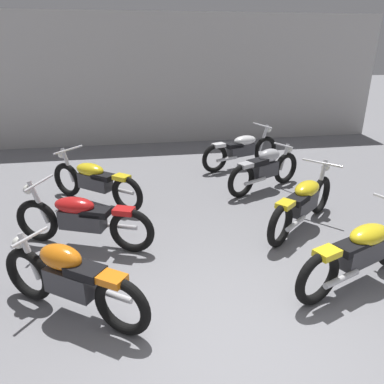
{
  "coord_description": "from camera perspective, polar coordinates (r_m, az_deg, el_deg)",
  "views": [
    {
      "loc": [
        -0.95,
        -2.58,
        2.8
      ],
      "look_at": [
        0.0,
        2.87,
        0.55
      ],
      "focal_mm": 34.33,
      "sensor_mm": 36.0,
      "label": 1
    }
  ],
  "objects": [
    {
      "name": "motorcycle_right_row_3",
      "position": [
        8.9,
        7.72,
        6.63
      ],
      "size": [
        2.08,
        0.96,
        0.97
      ],
      "color": "black",
      "rests_on": "ground"
    },
    {
      "name": "motorcycle_right_row_0",
      "position": [
        4.98,
        24.88,
        -8.29
      ],
      "size": [
        2.06,
        1.0,
        0.97
      ],
      "color": "black",
      "rests_on": "ground"
    },
    {
      "name": "ground_plane",
      "position": [
        3.92,
        7.94,
        -23.69
      ],
      "size": [
        60.0,
        60.0,
        0.0
      ],
      "primitive_type": "plane",
      "color": "gray"
    },
    {
      "name": "back_wall",
      "position": [
        11.05,
        -5.16,
        16.86
      ],
      "size": [
        13.34,
        0.24,
        3.6
      ],
      "primitive_type": "cube",
      "color": "#BCBAB7",
      "rests_on": "ground"
    },
    {
      "name": "motorcycle_right_row_1",
      "position": [
        6.11,
        16.93,
        -1.48
      ],
      "size": [
        1.73,
        1.48,
        0.97
      ],
      "color": "black",
      "rests_on": "ground"
    },
    {
      "name": "motorcycle_left_row_2",
      "position": [
        6.99,
        -14.9,
        1.72
      ],
      "size": [
        1.73,
        1.49,
        0.97
      ],
      "color": "black",
      "rests_on": "ground"
    },
    {
      "name": "motorcycle_right_row_2",
      "position": [
        7.55,
        11.31,
        3.63
      ],
      "size": [
        1.81,
        0.99,
        0.88
      ],
      "color": "black",
      "rests_on": "ground"
    },
    {
      "name": "motorcycle_left_row_0",
      "position": [
        4.23,
        -18.37,
        -12.74
      ],
      "size": [
        1.67,
        1.23,
        0.88
      ],
      "color": "black",
      "rests_on": "ground"
    },
    {
      "name": "motorcycle_left_row_1",
      "position": [
        5.55,
        -16.79,
        -3.93
      ],
      "size": [
        2.05,
        1.01,
        0.97
      ],
      "color": "black",
      "rests_on": "ground"
    }
  ]
}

